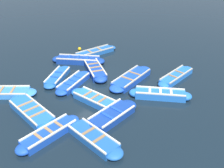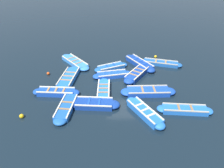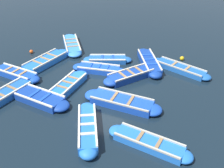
{
  "view_description": "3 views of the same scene",
  "coord_description": "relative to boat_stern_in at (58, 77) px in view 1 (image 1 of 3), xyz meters",
  "views": [
    {
      "loc": [
        9.31,
        -10.24,
        8.0
      ],
      "look_at": [
        0.94,
        0.38,
        0.26
      ],
      "focal_mm": 42.0,
      "sensor_mm": 36.0,
      "label": 1
    },
    {
      "loc": [
        14.35,
        -0.89,
        8.91
      ],
      "look_at": [
        0.83,
        -0.82,
        0.49
      ],
      "focal_mm": 35.0,
      "sensor_mm": 36.0,
      "label": 2
    },
    {
      "loc": [
        10.88,
        5.66,
        7.61
      ],
      "look_at": [
        0.15,
        0.66,
        0.22
      ],
      "focal_mm": 42.0,
      "sensor_mm": 36.0,
      "label": 3
    }
  ],
  "objects": [
    {
      "name": "boat_outer_left",
      "position": [
        5.66,
        -2.92,
        0.02
      ],
      "size": [
        3.45,
        1.23,
        0.4
      ],
      "color": "#1E59AD",
      "rests_on": "ground"
    },
    {
      "name": "ground_plane",
      "position": [
        2.47,
        0.88,
        -0.15
      ],
      "size": [
        120.0,
        120.0,
        0.0
      ],
      "primitive_type": "plane",
      "color": "black"
    },
    {
      "name": "boat_outer_right",
      "position": [
        3.9,
        -3.94,
        0.03
      ],
      "size": [
        0.93,
        3.4,
        0.43
      ],
      "color": "#1947B7",
      "rests_on": "ground"
    },
    {
      "name": "buoy_white_drifting",
      "position": [
        -2.21,
        4.23,
        -0.02
      ],
      "size": [
        0.27,
        0.27,
        0.27
      ],
      "primitive_type": "sphere",
      "color": "#EAB214",
      "rests_on": "ground"
    },
    {
      "name": "boat_alongside",
      "position": [
        3.85,
        2.64,
        0.03
      ],
      "size": [
        1.1,
        3.98,
        0.42
      ],
      "color": "#1947B7",
      "rests_on": "ground"
    },
    {
      "name": "boat_mid_row",
      "position": [
        1.36,
        0.08,
        0.01
      ],
      "size": [
        1.39,
        3.3,
        0.38
      ],
      "color": "#1947B7",
      "rests_on": "ground"
    },
    {
      "name": "boat_end_of_row",
      "position": [
        1.86,
        -3.39,
        0.02
      ],
      "size": [
        3.97,
        1.48,
        0.41
      ],
      "color": "blue",
      "rests_on": "ground"
    },
    {
      "name": "boat_far_corner",
      "position": [
        -1.02,
        -3.3,
        0.01
      ],
      "size": [
        3.64,
        3.18,
        0.38
      ],
      "color": "#3884E0",
      "rests_on": "ground"
    },
    {
      "name": "boat_drifting",
      "position": [
        -0.66,
        2.53,
        0.05
      ],
      "size": [
        3.65,
        2.66,
        0.46
      ],
      "color": "navy",
      "rests_on": "ground"
    },
    {
      "name": "boat_inner_gap",
      "position": [
        -0.77,
        4.44,
        0.01
      ],
      "size": [
        1.71,
        3.85,
        0.37
      ],
      "color": "#1E59AD",
      "rests_on": "ground"
    },
    {
      "name": "boat_broadside",
      "position": [
        1.3,
        2.11,
        0.05
      ],
      "size": [
        3.38,
        2.63,
        0.45
      ],
      "color": "navy",
      "rests_on": "ground"
    },
    {
      "name": "boat_tucked",
      "position": [
        3.62,
        -0.56,
        0.02
      ],
      "size": [
        3.28,
        0.87,
        0.39
      ],
      "color": "blue",
      "rests_on": "ground"
    },
    {
      "name": "boat_centre",
      "position": [
        6.2,
        2.07,
        0.06
      ],
      "size": [
        3.36,
        2.38,
        0.47
      ],
      "color": "blue",
      "rests_on": "ground"
    },
    {
      "name": "boat_near_quay",
      "position": [
        5.91,
        4.68,
        0.01
      ],
      "size": [
        1.01,
        3.59,
        0.38
      ],
      "color": "blue",
      "rests_on": "ground"
    },
    {
      "name": "boat_stern_in",
      "position": [
        0.0,
        0.0,
        0.0
      ],
      "size": [
        1.95,
        3.09,
        0.36
      ],
      "color": "#1E59AD",
      "rests_on": "ground"
    },
    {
      "name": "boat_bow_out",
      "position": [
        5.28,
        -1.13,
        0.03
      ],
      "size": [
        1.18,
        3.44,
        0.42
      ],
      "color": "navy",
      "rests_on": "ground"
    }
  ]
}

